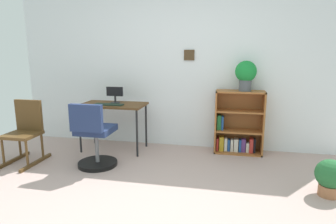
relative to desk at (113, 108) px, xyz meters
The scene contains 10 objects.
ground_plane 2.02m from the desk, 61.90° to the right, with size 6.24×6.24×0.00m, color #B29790.
wall_back 1.19m from the desk, 27.50° to the left, with size 5.20×0.12×2.56m.
desk is the anchor object (origin of this frame).
monitor 0.21m from the desk, 87.31° to the left, with size 0.26×0.15×0.25m.
keyboard 0.14m from the desk, 98.73° to the right, with size 0.43×0.13×0.02m, color #1C2E23.
office_chair 0.78m from the desk, 87.90° to the right, with size 0.52×0.55×0.88m.
rocking_chair 1.25m from the desk, 143.93° to the right, with size 0.42×0.64×0.85m.
bookshelf_low 1.90m from the desk, ahead, with size 0.70×0.30×0.94m.
potted_plant_on_shelf 2.03m from the desk, ahead, with size 0.30×0.30×0.43m.
potted_plant_floor 2.98m from the desk, 18.89° to the right, with size 0.31×0.31×0.40m.
Camera 1 is at (0.80, -2.37, 1.49)m, focal length 30.84 mm.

